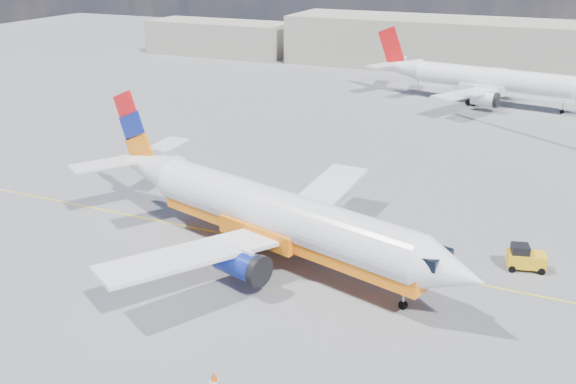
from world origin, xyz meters
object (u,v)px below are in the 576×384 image
at_px(second_jet, 485,81).
at_px(traffic_cone, 214,377).
at_px(main_jet, 269,214).
at_px(gse_tug, 525,258).

distance_m(second_jet, traffic_cone, 63.73).
xyz_separation_m(main_jet, second_jet, (6.60, 50.69, -0.13)).
distance_m(main_jet, traffic_cone, 13.59).
relative_size(main_jet, gse_tug, 12.02).
height_order(main_jet, gse_tug, main_jet).
bearing_deg(main_jet, second_jet, 98.57).
distance_m(second_jet, gse_tug, 46.54).
height_order(main_jet, traffic_cone, main_jet).
xyz_separation_m(gse_tug, traffic_cone, (-12.55, -18.01, -0.54)).
xyz_separation_m(main_jet, traffic_cone, (3.21, -12.89, -2.88)).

